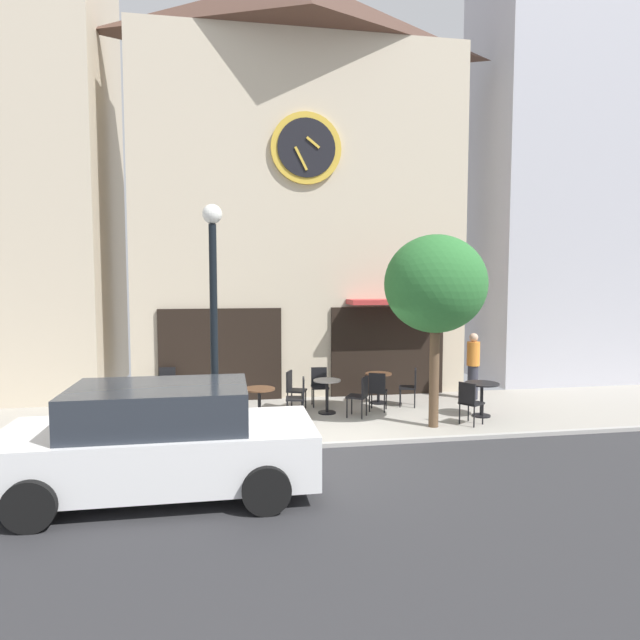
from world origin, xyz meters
TOP-DOWN VIEW (x-y plane):
  - ground_plane at (0.00, -1.38)m, footprint 24.12×11.10m
  - clock_building at (0.07, 5.29)m, footprint 8.57×3.57m
  - neighbor_building_left at (-7.51, 6.25)m, footprint 5.04×4.19m
  - neighbor_building_right at (8.33, 5.73)m, footprint 5.51×3.15m
  - street_lamp at (-2.15, 0.73)m, footprint 0.36×0.36m
  - street_tree at (2.25, 0.98)m, footprint 2.09×1.88m
  - cafe_table_center at (-3.34, 3.01)m, footprint 0.78×0.78m
  - cafe_table_near_curb at (-1.25, 1.97)m, footprint 0.67×0.67m
  - cafe_table_rightmost at (0.29, 2.44)m, footprint 0.61×0.61m
  - cafe_table_leftmost at (1.71, 3.19)m, footprint 0.64×0.64m
  - cafe_table_center_left at (3.60, 1.59)m, footprint 0.74×0.74m
  - cafe_chair_right_end at (-3.35, 3.86)m, footprint 0.41×0.41m
  - cafe_chair_left_end at (3.02, 0.97)m, footprint 0.55×0.55m
  - cafe_chair_under_awning at (0.26, 3.25)m, footprint 0.42×0.42m
  - cafe_chair_facing_street at (-0.42, 2.91)m, footprint 0.52×0.52m
  - cafe_chair_curbside at (1.46, 2.41)m, footprint 0.53×0.53m
  - cafe_chair_corner at (0.95, 1.98)m, footprint 0.55×0.55m
  - cafe_chair_facing_wall at (2.38, 2.75)m, footprint 0.51×0.51m
  - cafe_chair_mid_row at (-0.40, 2.04)m, footprint 0.45×0.45m
  - pedestrian_orange at (4.18, 3.25)m, footprint 0.41×0.41m
  - parked_car_white at (-2.85, -1.67)m, footprint 4.30×2.02m

SIDE VIEW (x-z plane):
  - ground_plane at x=0.00m, z-range -0.09..0.04m
  - cafe_table_near_curb at x=-1.25m, z-range 0.14..0.85m
  - cafe_table_leftmost at x=1.71m, z-range 0.13..0.87m
  - cafe_table_rightmost at x=0.29m, z-range 0.12..0.88m
  - cafe_chair_right_end at x=-3.35m, z-range 0.08..0.98m
  - cafe_chair_left_end at x=3.02m, z-range 0.08..0.98m
  - cafe_chair_under_awning at x=0.26m, z-range 0.08..0.98m
  - cafe_chair_facing_street at x=-0.42m, z-range 0.08..0.98m
  - cafe_chair_curbside at x=1.46m, z-range 0.08..0.98m
  - cafe_chair_corner at x=0.95m, z-range 0.08..0.98m
  - cafe_chair_facing_wall at x=2.38m, z-range 0.08..0.98m
  - cafe_chair_mid_row at x=-0.40m, z-range 0.08..0.98m
  - cafe_table_center_left at x=3.60m, z-range 0.17..0.91m
  - cafe_table_center at x=-3.34m, z-range 0.18..0.94m
  - parked_car_white at x=-2.85m, z-range -0.01..1.54m
  - pedestrian_orange at x=4.18m, z-range 0.03..1.70m
  - street_lamp at x=-2.15m, z-range 0.03..4.42m
  - street_tree at x=2.25m, z-range 0.95..4.87m
  - clock_building at x=0.07m, z-range 0.16..11.12m
  - neighbor_building_left at x=-7.51m, z-range 0.00..12.30m
  - neighbor_building_right at x=8.33m, z-range 0.00..15.73m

